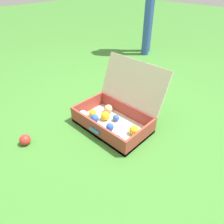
% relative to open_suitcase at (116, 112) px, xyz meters
% --- Properties ---
extents(ground_plane, '(16.00, 16.00, 0.00)m').
position_rel_open_suitcase_xyz_m(ground_plane, '(-0.01, -0.04, -0.12)').
color(ground_plane, '#3D7A2D').
extents(open_suitcase, '(0.65, 0.57, 0.52)m').
position_rel_open_suitcase_xyz_m(open_suitcase, '(0.00, 0.00, 0.00)').
color(open_suitcase, beige).
rests_on(open_suitcase, ground).
extents(stray_ball_on_grass, '(0.09, 0.09, 0.09)m').
position_rel_open_suitcase_xyz_m(stray_ball_on_grass, '(-0.34, -0.70, -0.08)').
color(stray_ball_on_grass, red).
rests_on(stray_ball_on_grass, ground).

